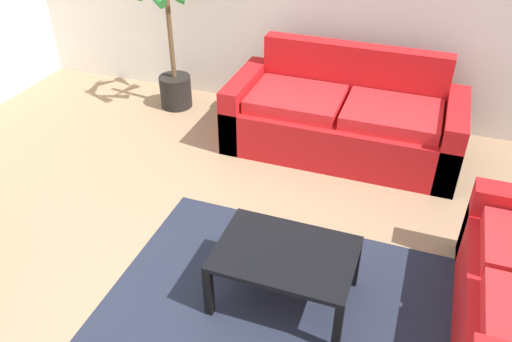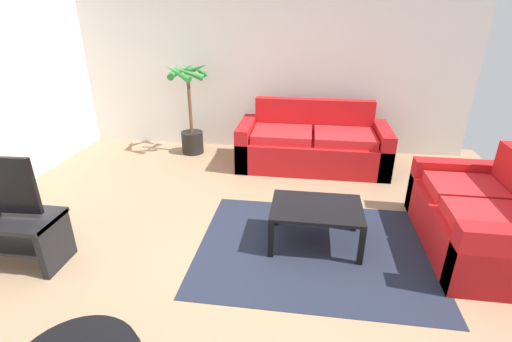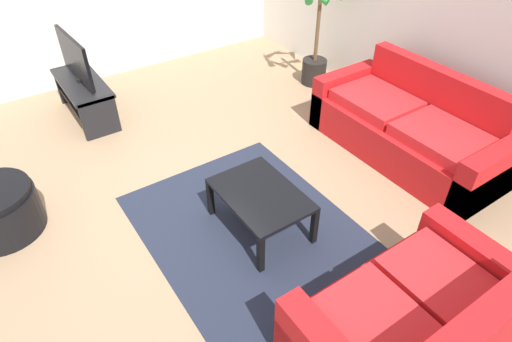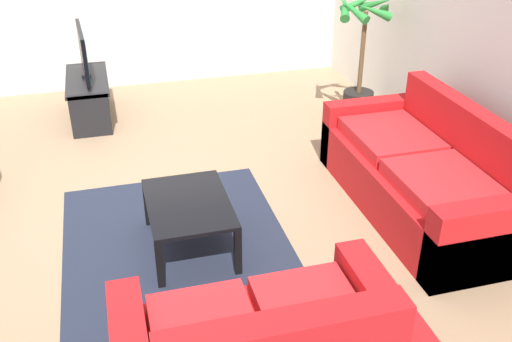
% 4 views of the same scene
% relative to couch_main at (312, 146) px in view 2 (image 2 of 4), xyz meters
% --- Properties ---
extents(ground_plane, '(6.60, 6.60, 0.00)m').
position_rel_couch_main_xyz_m(ground_plane, '(-0.72, -2.28, -0.30)').
color(ground_plane, '#937556').
extents(wall_back, '(6.00, 0.06, 2.70)m').
position_rel_couch_main_xyz_m(wall_back, '(-0.72, 0.72, 1.05)').
color(wall_back, silver).
rests_on(wall_back, ground).
extents(couch_main, '(2.08, 0.90, 0.90)m').
position_rel_couch_main_xyz_m(couch_main, '(0.00, 0.00, 0.00)').
color(couch_main, red).
rests_on(couch_main, ground).
extents(couch_loveseat, '(0.90, 1.51, 0.90)m').
position_rel_couch_main_xyz_m(couch_loveseat, '(1.56, -1.81, -0.00)').
color(couch_loveseat, red).
rests_on(couch_loveseat, ground).
extents(tv_stand, '(1.10, 0.45, 0.47)m').
position_rel_couch_main_xyz_m(tv_stand, '(-2.73, -2.62, 0.01)').
color(tv_stand, black).
rests_on(tv_stand, ground).
extents(coffee_table, '(0.85, 0.60, 0.40)m').
position_rel_couch_main_xyz_m(coffee_table, '(0.04, -1.95, 0.05)').
color(coffee_table, black).
rests_on(coffee_table, ground).
extents(area_rug, '(2.20, 1.70, 0.01)m').
position_rel_couch_main_xyz_m(area_rug, '(0.04, -2.05, -0.30)').
color(area_rug, '#1E2333').
rests_on(area_rug, ground).
extents(potted_palm, '(0.60, 0.64, 1.39)m').
position_rel_couch_main_xyz_m(potted_palm, '(-1.86, 0.26, 0.30)').
color(potted_palm, black).
rests_on(potted_palm, ground).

